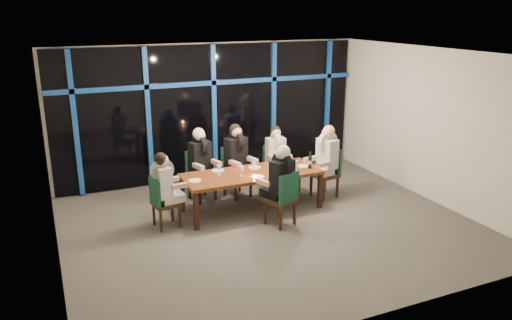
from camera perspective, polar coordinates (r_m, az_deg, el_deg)
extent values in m
plane|color=#5A554F|center=(8.96, 1.56, -7.47)|extent=(7.00, 7.00, 0.00)
cube|color=silver|center=(11.16, -5.01, 5.52)|extent=(7.00, 0.04, 3.00)
cube|color=silver|center=(6.02, 14.05, -5.09)|extent=(7.00, 0.04, 3.00)
cube|color=silver|center=(7.68, -22.66, -1.08)|extent=(0.04, 6.00, 3.00)
cube|color=silver|center=(10.40, 19.37, 3.77)|extent=(0.04, 6.00, 3.00)
cube|color=white|center=(8.18, 1.74, 12.01)|extent=(7.00, 6.00, 0.04)
cube|color=black|center=(11.10, -4.91, 5.46)|extent=(6.86, 0.04, 2.94)
cube|color=navy|center=(10.50, -19.97, 3.82)|extent=(0.10, 0.10, 2.94)
cube|color=navy|center=(10.68, -12.21, 4.68)|extent=(0.10, 0.10, 2.94)
cube|color=navy|center=(11.06, -4.82, 5.42)|extent=(0.10, 0.10, 2.94)
cube|color=navy|center=(11.60, 1.99, 6.01)|extent=(0.10, 0.10, 2.94)
cube|color=navy|center=(12.29, 8.13, 6.48)|extent=(0.10, 0.10, 2.94)
cube|color=navy|center=(10.94, -4.91, 8.80)|extent=(6.86, 0.10, 0.10)
cube|color=#FF2D14|center=(11.67, -0.32, 9.33)|extent=(0.60, 0.05, 0.35)
cube|color=brown|center=(9.37, -0.49, -1.60)|extent=(2.60, 1.00, 0.06)
cube|color=black|center=(8.72, -6.86, -5.82)|extent=(0.08, 0.08, 0.69)
cube|color=black|center=(9.67, 7.33, -3.51)|extent=(0.08, 0.08, 0.69)
cube|color=black|center=(9.51, -8.44, -3.92)|extent=(0.08, 0.08, 0.69)
cube|color=black|center=(10.39, 4.84, -1.96)|extent=(0.08, 0.08, 0.69)
cube|color=black|center=(10.01, -6.21, -2.01)|extent=(0.58, 0.58, 0.06)
cube|color=#174B37|center=(10.09, -6.91, -0.22)|extent=(0.46, 0.18, 0.52)
cube|color=black|center=(9.85, -6.46, -3.87)|extent=(0.05, 0.05, 0.43)
cube|color=black|center=(10.05, -4.69, -3.40)|extent=(0.05, 0.05, 0.43)
cube|color=black|center=(10.15, -7.62, -3.29)|extent=(0.05, 0.05, 0.43)
cube|color=black|center=(10.34, -5.89, -2.84)|extent=(0.05, 0.05, 0.43)
cube|color=black|center=(10.14, -2.13, -1.61)|extent=(0.58, 0.58, 0.06)
cube|color=#174B37|center=(10.21, -2.86, 0.21)|extent=(0.47, 0.17, 0.53)
cube|color=black|center=(9.97, -2.34, -3.49)|extent=(0.05, 0.05, 0.44)
cube|color=black|center=(10.19, -0.61, -3.02)|extent=(0.05, 0.05, 0.44)
cube|color=black|center=(10.26, -3.61, -2.90)|extent=(0.05, 0.05, 0.44)
cube|color=black|center=(10.47, -1.90, -2.46)|extent=(0.05, 0.05, 0.44)
cube|color=black|center=(10.54, 2.29, -1.12)|extent=(0.47, 0.47, 0.06)
cube|color=#174B37|center=(10.63, 1.93, 0.52)|extent=(0.44, 0.08, 0.48)
cube|color=black|center=(10.40, 1.73, -2.71)|extent=(0.04, 0.04, 0.41)
cube|color=black|center=(10.53, 3.50, -2.49)|extent=(0.04, 0.04, 0.41)
cube|color=black|center=(10.71, 1.07, -2.12)|extent=(0.04, 0.04, 0.41)
cube|color=black|center=(10.83, 2.80, -1.92)|extent=(0.04, 0.04, 0.41)
cube|color=black|center=(8.88, -10.24, -4.93)|extent=(0.49, 0.49, 0.06)
cube|color=#174B37|center=(8.73, -11.51, -3.57)|extent=(0.10, 0.44, 0.48)
cube|color=black|center=(8.88, -8.70, -6.48)|extent=(0.04, 0.04, 0.40)
cube|color=black|center=(9.18, -9.55, -5.72)|extent=(0.04, 0.04, 0.40)
cube|color=black|center=(8.77, -10.80, -6.91)|extent=(0.04, 0.04, 0.40)
cube|color=black|center=(9.07, -11.59, -6.13)|extent=(0.04, 0.04, 0.40)
cube|color=black|center=(10.19, 7.85, -1.69)|extent=(0.55, 0.55, 0.06)
cube|color=#174B37|center=(10.24, 8.78, 0.03)|extent=(0.14, 0.47, 0.52)
cube|color=black|center=(10.29, 6.31, -2.93)|extent=(0.05, 0.05, 0.44)
cube|color=black|center=(10.03, 7.71, -3.53)|extent=(0.05, 0.05, 0.44)
cube|color=black|center=(10.53, 7.87, -2.53)|extent=(0.05, 0.05, 0.44)
cube|color=black|center=(10.27, 9.28, -3.10)|extent=(0.05, 0.05, 0.44)
cube|color=black|center=(8.83, 2.76, -4.58)|extent=(0.60, 0.60, 0.06)
cube|color=#174B37|center=(8.60, 3.80, -3.20)|extent=(0.45, 0.21, 0.52)
cube|color=black|center=(9.17, 2.68, -5.41)|extent=(0.05, 0.05, 0.44)
cube|color=black|center=(8.92, 1.04, -6.06)|extent=(0.05, 0.05, 0.44)
cube|color=black|center=(8.94, 4.44, -6.06)|extent=(0.05, 0.05, 0.44)
cube|color=black|center=(8.68, 2.80, -6.74)|extent=(0.05, 0.05, 0.44)
cube|color=black|center=(9.88, -5.83, -1.63)|extent=(0.48, 0.52, 0.14)
cube|color=black|center=(9.91, -6.42, 0.48)|extent=(0.47, 0.35, 0.58)
cylinder|color=black|center=(9.85, -6.47, 1.75)|extent=(0.22, 0.45, 0.43)
sphere|color=tan|center=(9.78, -6.44, 2.78)|extent=(0.22, 0.22, 0.22)
sphere|color=silver|center=(9.81, -6.58, 3.00)|extent=(0.24, 0.24, 0.24)
cube|color=tan|center=(9.64, -6.60, -0.75)|extent=(0.17, 0.32, 0.08)
cube|color=tan|center=(9.86, -4.60, -0.28)|extent=(0.17, 0.32, 0.08)
cube|color=black|center=(10.01, -1.70, -1.22)|extent=(0.48, 0.53, 0.15)
cube|color=black|center=(10.03, -2.30, 0.92)|extent=(0.47, 0.35, 0.59)
cylinder|color=black|center=(9.97, -2.32, 2.20)|extent=(0.22, 0.46, 0.44)
sphere|color=tan|center=(9.91, -2.26, 3.24)|extent=(0.22, 0.22, 0.22)
sphere|color=black|center=(9.93, -2.41, 3.47)|extent=(0.24, 0.24, 0.24)
cube|color=tan|center=(9.76, -2.41, -0.41)|extent=(0.16, 0.33, 0.08)
cube|color=tan|center=(10.00, -0.45, 0.04)|extent=(0.16, 0.33, 0.08)
cube|color=silver|center=(10.41, 2.53, -0.80)|extent=(0.38, 0.43, 0.14)
cube|color=silver|center=(10.45, 2.24, 1.11)|extent=(0.40, 0.26, 0.54)
cylinder|color=silver|center=(10.40, 2.25, 2.23)|extent=(0.13, 0.41, 0.41)
sphere|color=tan|center=(10.34, 2.30, 3.14)|extent=(0.20, 0.20, 0.20)
sphere|color=black|center=(10.37, 2.23, 3.34)|extent=(0.22, 0.22, 0.22)
cube|color=tan|center=(10.20, 1.70, 0.35)|extent=(0.10, 0.29, 0.08)
cube|color=tan|center=(10.34, 3.70, 0.55)|extent=(0.10, 0.29, 0.08)
cube|color=black|center=(8.89, -9.58, -4.22)|extent=(0.45, 0.40, 0.13)
cube|color=black|center=(8.73, -10.62, -2.45)|extent=(0.28, 0.41, 0.54)
cylinder|color=black|center=(8.66, -10.69, -1.13)|extent=(0.41, 0.15, 0.40)
sphere|color=tan|center=(8.61, -10.64, -0.01)|extent=(0.20, 0.20, 0.20)
sphere|color=black|center=(8.59, -10.89, 0.14)|extent=(0.22, 0.22, 0.22)
cube|color=tan|center=(8.65, -8.71, -2.93)|extent=(0.30, 0.11, 0.08)
cube|color=tan|center=(8.99, -9.67, -2.21)|extent=(0.30, 0.11, 0.08)
cube|color=silver|center=(10.08, 7.34, -1.26)|extent=(0.50, 0.45, 0.15)
cube|color=silver|center=(10.09, 8.13, 0.78)|extent=(0.32, 0.46, 0.59)
cylinder|color=silver|center=(10.03, 8.18, 2.04)|extent=(0.45, 0.18, 0.44)
sphere|color=tan|center=(9.96, 8.14, 3.07)|extent=(0.22, 0.22, 0.22)
sphere|color=tan|center=(9.99, 8.32, 3.28)|extent=(0.24, 0.24, 0.24)
cube|color=tan|center=(10.11, 6.25, 0.13)|extent=(0.32, 0.14, 0.08)
cube|color=tan|center=(9.81, 7.83, -0.46)|extent=(0.32, 0.14, 0.08)
cube|color=black|center=(8.87, 2.18, -3.74)|extent=(0.50, 0.54, 0.15)
cube|color=black|center=(8.65, 3.00, -1.90)|extent=(0.48, 0.38, 0.58)
cylinder|color=black|center=(8.58, 3.03, -0.46)|extent=(0.25, 0.44, 0.44)
sphere|color=tan|center=(8.54, 2.94, 0.76)|extent=(0.22, 0.22, 0.22)
sphere|color=silver|center=(8.50, 3.15, 0.91)|extent=(0.24, 0.24, 0.24)
cube|color=tan|center=(8.99, 2.72, -1.96)|extent=(0.19, 0.32, 0.08)
cube|color=tan|center=(8.71, 0.86, -2.58)|extent=(0.19, 0.32, 0.08)
cylinder|color=white|center=(9.48, -4.37, -1.20)|extent=(0.24, 0.24, 0.01)
cylinder|color=white|center=(9.63, -0.17, -0.86)|extent=(0.24, 0.24, 0.01)
cylinder|color=white|center=(9.95, 3.49, -0.29)|extent=(0.24, 0.24, 0.01)
cylinder|color=white|center=(8.97, -7.02, -2.36)|extent=(0.24, 0.24, 0.01)
cylinder|color=white|center=(9.75, 5.47, -0.70)|extent=(0.24, 0.24, 0.01)
cylinder|color=white|center=(9.09, 0.20, -1.95)|extent=(0.24, 0.24, 0.01)
cylinder|color=black|center=(9.63, 6.18, -0.24)|extent=(0.07, 0.07, 0.25)
cylinder|color=black|center=(9.58, 6.21, 0.72)|extent=(0.03, 0.03, 0.09)
cylinder|color=silver|center=(9.63, 6.18, -0.24)|extent=(0.08, 0.08, 0.07)
cylinder|color=white|center=(9.46, 4.41, -0.64)|extent=(0.11, 0.11, 0.20)
cylinder|color=white|center=(9.48, 4.74, -0.47)|extent=(0.02, 0.02, 0.14)
cylinder|color=#F29548|center=(9.12, -0.19, -1.83)|extent=(0.06, 0.06, 0.03)
cylinder|color=silver|center=(9.17, -1.63, -1.82)|extent=(0.07, 0.07, 0.01)
cylinder|color=silver|center=(9.15, -1.63, -1.48)|extent=(0.01, 0.01, 0.11)
cylinder|color=silver|center=(9.12, -1.64, -0.93)|extent=(0.07, 0.07, 0.08)
cylinder|color=silver|center=(9.53, -0.24, -1.08)|extent=(0.06, 0.06, 0.01)
cylinder|color=silver|center=(9.51, -0.24, -0.79)|extent=(0.01, 0.01, 0.09)
cylinder|color=silver|center=(9.49, -0.24, -0.33)|extent=(0.06, 0.06, 0.07)
cylinder|color=silver|center=(9.52, 2.57, -1.11)|extent=(0.06, 0.06, 0.01)
cylinder|color=silver|center=(9.51, 2.58, -0.83)|extent=(0.01, 0.01, 0.09)
cylinder|color=silver|center=(9.48, 2.58, -0.38)|extent=(0.06, 0.06, 0.06)
cylinder|color=silver|center=(9.25, -4.25, -1.69)|extent=(0.07, 0.07, 0.01)
cylinder|color=silver|center=(9.23, -4.26, -1.35)|extent=(0.01, 0.01, 0.11)
cylinder|color=silver|center=(9.20, -4.27, -0.79)|extent=(0.07, 0.07, 0.08)
cylinder|color=silver|center=(9.80, 4.02, -0.61)|extent=(0.06, 0.06, 0.01)
cylinder|color=silver|center=(9.78, 4.03, -0.34)|extent=(0.01, 0.01, 0.09)
cylinder|color=silver|center=(9.76, 4.04, 0.08)|extent=(0.06, 0.06, 0.06)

